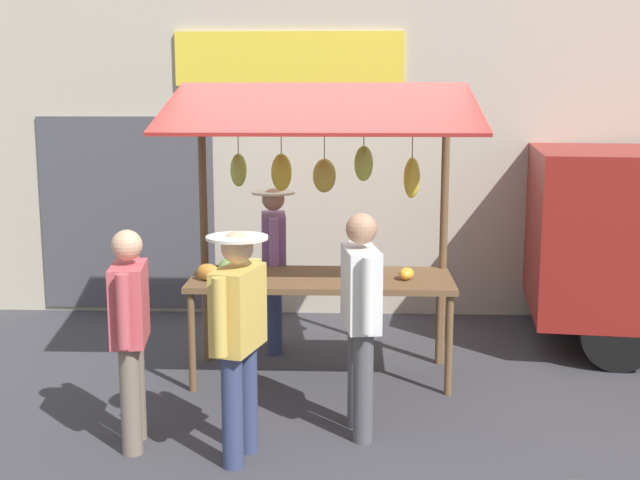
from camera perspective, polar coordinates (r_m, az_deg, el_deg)
name	(u,v)px	position (r m, az deg, el deg)	size (l,w,h in m)	color
ground_plane	(321,376)	(7.33, 0.09, -9.24)	(40.00, 40.00, 0.00)	#38383D
street_backdrop	(325,158)	(9.14, 0.31, 5.56)	(9.00, 0.30, 3.40)	#B2A893
market_stall	(319,199)	(6.99, -0.08, 2.78)	(2.50, 1.46, 2.50)	brown
vendor_with_sunhat	(274,257)	(7.84, -3.15, -1.14)	(0.40, 0.67, 1.54)	navy
shopper_in_striped_shirt	(361,309)	(5.90, 2.78, -4.71)	(0.29, 0.68, 1.60)	#4C4C51
shopper_with_shopping_bag	(130,325)	(5.85, -12.76, -5.67)	(0.28, 0.66, 1.52)	#726656
shopper_in_grey_tee	(239,329)	(5.52, -5.54, -6.01)	(0.40, 0.65, 1.55)	navy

